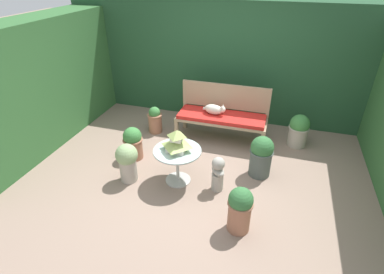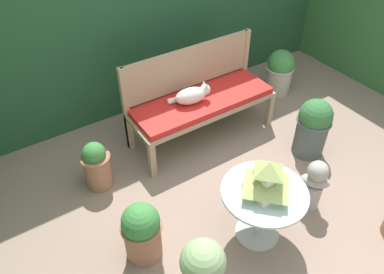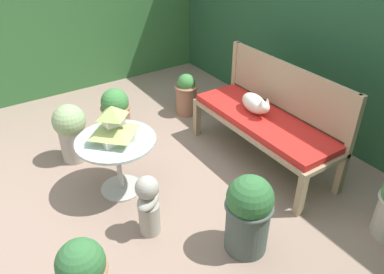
{
  "view_description": "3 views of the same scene",
  "coord_description": "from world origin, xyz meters",
  "px_view_note": "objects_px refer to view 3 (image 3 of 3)",
  "views": [
    {
      "loc": [
        0.98,
        -3.57,
        2.8
      ],
      "look_at": [
        -0.21,
        0.33,
        0.39
      ],
      "focal_mm": 28.0,
      "sensor_mm": 36.0,
      "label": 1
    },
    {
      "loc": [
        -1.74,
        -1.59,
        2.69
      ],
      "look_at": [
        -0.26,
        0.67,
        0.4
      ],
      "focal_mm": 35.0,
      "sensor_mm": 36.0,
      "label": 2
    },
    {
      "loc": [
        2.3,
        -1.2,
        2.21
      ],
      "look_at": [
        -0.14,
        0.4,
        0.37
      ],
      "focal_mm": 35.0,
      "sensor_mm": 36.0,
      "label": 3
    }
  ],
  "objects_px": {
    "potted_plant_bench_right": "(71,130)",
    "potted_plant_table_far": "(248,213)",
    "patio_table": "(117,151)",
    "garden_bust": "(148,204)",
    "cat": "(255,104)",
    "potted_plant_table_near": "(116,112)",
    "potted_plant_bench_left": "(186,94)",
    "pagoda_birdhouse": "(114,126)",
    "garden_bench": "(263,124)"
  },
  "relations": [
    {
      "from": "garden_bench",
      "to": "pagoda_birdhouse",
      "type": "bearing_deg",
      "value": -104.42
    },
    {
      "from": "potted_plant_table_far",
      "to": "potted_plant_bench_left",
      "type": "bearing_deg",
      "value": 159.31
    },
    {
      "from": "pagoda_birdhouse",
      "to": "potted_plant_bench_left",
      "type": "relative_size",
      "value": 0.67
    },
    {
      "from": "garden_bust",
      "to": "cat",
      "type": "bearing_deg",
      "value": 156.23
    },
    {
      "from": "patio_table",
      "to": "potted_plant_table_near",
      "type": "bearing_deg",
      "value": 157.88
    },
    {
      "from": "garden_bench",
      "to": "potted_plant_table_near",
      "type": "xyz_separation_m",
      "value": [
        -1.23,
        -0.98,
        -0.14
      ]
    },
    {
      "from": "patio_table",
      "to": "potted_plant_bench_left",
      "type": "height_order",
      "value": "patio_table"
    },
    {
      "from": "patio_table",
      "to": "pagoda_birdhouse",
      "type": "xyz_separation_m",
      "value": [
        0.0,
        0.0,
        0.25
      ]
    },
    {
      "from": "potted_plant_bench_right",
      "to": "potted_plant_bench_left",
      "type": "relative_size",
      "value": 1.18
    },
    {
      "from": "cat",
      "to": "pagoda_birdhouse",
      "type": "bearing_deg",
      "value": -90.14
    },
    {
      "from": "pagoda_birdhouse",
      "to": "potted_plant_table_near",
      "type": "height_order",
      "value": "pagoda_birdhouse"
    },
    {
      "from": "potted_plant_table_near",
      "to": "cat",
      "type": "bearing_deg",
      "value": 41.79
    },
    {
      "from": "patio_table",
      "to": "potted_plant_bench_left",
      "type": "xyz_separation_m",
      "value": [
        -0.89,
        1.26,
        -0.17
      ]
    },
    {
      "from": "cat",
      "to": "potted_plant_table_near",
      "type": "bearing_deg",
      "value": -129.41
    },
    {
      "from": "patio_table",
      "to": "garden_bust",
      "type": "bearing_deg",
      "value": -2.01
    },
    {
      "from": "cat",
      "to": "potted_plant_bench_left",
      "type": "distance_m",
      "value": 1.15
    },
    {
      "from": "pagoda_birdhouse",
      "to": "potted_plant_bench_right",
      "type": "height_order",
      "value": "pagoda_birdhouse"
    },
    {
      "from": "garden_bench",
      "to": "potted_plant_bench_left",
      "type": "height_order",
      "value": "potted_plant_bench_left"
    },
    {
      "from": "potted_plant_table_near",
      "to": "potted_plant_bench_left",
      "type": "relative_size",
      "value": 1.09
    },
    {
      "from": "potted_plant_table_near",
      "to": "potted_plant_bench_left",
      "type": "distance_m",
      "value": 0.9
    },
    {
      "from": "patio_table",
      "to": "potted_plant_bench_left",
      "type": "bearing_deg",
      "value": 125.22
    },
    {
      "from": "potted_plant_bench_right",
      "to": "potted_plant_table_far",
      "type": "height_order",
      "value": "potted_plant_table_far"
    },
    {
      "from": "pagoda_birdhouse",
      "to": "potted_plant_table_far",
      "type": "bearing_deg",
      "value": 24.23
    },
    {
      "from": "patio_table",
      "to": "potted_plant_table_near",
      "type": "relative_size",
      "value": 1.23
    },
    {
      "from": "cat",
      "to": "pagoda_birdhouse",
      "type": "relative_size",
      "value": 1.26
    },
    {
      "from": "garden_bench",
      "to": "garden_bust",
      "type": "relative_size",
      "value": 2.94
    },
    {
      "from": "potted_plant_bench_right",
      "to": "potted_plant_table_far",
      "type": "distance_m",
      "value": 1.94
    },
    {
      "from": "patio_table",
      "to": "potted_plant_table_far",
      "type": "bearing_deg",
      "value": 24.23
    },
    {
      "from": "garden_bench",
      "to": "potted_plant_bench_left",
      "type": "relative_size",
      "value": 3.1
    },
    {
      "from": "potted_plant_table_far",
      "to": "garden_bench",
      "type": "bearing_deg",
      "value": 132.99
    },
    {
      "from": "garden_bust",
      "to": "potted_plant_table_far",
      "type": "height_order",
      "value": "potted_plant_table_far"
    },
    {
      "from": "cat",
      "to": "potted_plant_bench_right",
      "type": "xyz_separation_m",
      "value": [
        -0.91,
        -1.53,
        -0.25
      ]
    },
    {
      "from": "patio_table",
      "to": "potted_plant_bench_right",
      "type": "bearing_deg",
      "value": -165.02
    },
    {
      "from": "pagoda_birdhouse",
      "to": "potted_plant_table_near",
      "type": "relative_size",
      "value": 0.62
    },
    {
      "from": "pagoda_birdhouse",
      "to": "potted_plant_table_near",
      "type": "xyz_separation_m",
      "value": [
        -0.89,
        0.36,
        -0.38
      ]
    },
    {
      "from": "potted_plant_table_near",
      "to": "potted_plant_table_far",
      "type": "bearing_deg",
      "value": 4.1
    },
    {
      "from": "cat",
      "to": "patio_table",
      "type": "bearing_deg",
      "value": -90.14
    },
    {
      "from": "garden_bench",
      "to": "pagoda_birdhouse",
      "type": "relative_size",
      "value": 4.62
    },
    {
      "from": "cat",
      "to": "potted_plant_bench_left",
      "type": "relative_size",
      "value": 0.85
    },
    {
      "from": "garden_bust",
      "to": "potted_plant_table_near",
      "type": "relative_size",
      "value": 0.97
    },
    {
      "from": "potted_plant_bench_right",
      "to": "potted_plant_table_far",
      "type": "xyz_separation_m",
      "value": [
        1.82,
        0.69,
        0.0
      ]
    },
    {
      "from": "garden_bench",
      "to": "cat",
      "type": "xyz_separation_m",
      "value": [
        -0.13,
        0.0,
        0.16
      ]
    },
    {
      "from": "patio_table",
      "to": "potted_plant_table_far",
      "type": "distance_m",
      "value": 1.23
    },
    {
      "from": "potted_plant_table_near",
      "to": "garden_bench",
      "type": "bearing_deg",
      "value": 38.46
    },
    {
      "from": "cat",
      "to": "garden_bust",
      "type": "relative_size",
      "value": 0.8
    },
    {
      "from": "garden_bench",
      "to": "garden_bust",
      "type": "height_order",
      "value": "garden_bust"
    },
    {
      "from": "garden_bust",
      "to": "potted_plant_table_near",
      "type": "xyz_separation_m",
      "value": [
        -1.48,
        0.38,
        0.0
      ]
    },
    {
      "from": "garden_bust",
      "to": "potted_plant_bench_right",
      "type": "bearing_deg",
      "value": -122.08
    },
    {
      "from": "pagoda_birdhouse",
      "to": "potted_plant_bench_left",
      "type": "bearing_deg",
      "value": 125.22
    },
    {
      "from": "cat",
      "to": "patio_table",
      "type": "relative_size",
      "value": 0.63
    }
  ]
}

